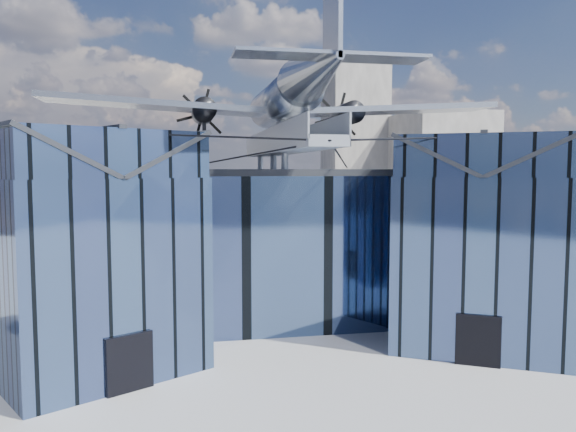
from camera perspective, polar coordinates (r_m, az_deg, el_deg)
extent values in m
plane|color=gray|center=(31.95, 0.71, -13.28)|extent=(120.00, 120.00, 0.00)
cube|color=#3D527C|center=(39.56, -1.96, -2.70)|extent=(28.00, 14.00, 9.50)
cube|color=#222429|center=(39.22, -1.98, 4.49)|extent=(28.00, 14.00, 0.40)
cube|color=#3D527C|center=(29.49, -19.35, -5.56)|extent=(11.79, 11.43, 9.50)
cube|color=#3D527C|center=(29.04, -19.67, 5.87)|extent=(11.56, 11.20, 2.20)
cube|color=#222429|center=(28.29, -23.93, 5.77)|extent=(7.98, 9.23, 2.40)
cube|color=#222429|center=(29.94, -15.64, 5.93)|extent=(7.98, 9.23, 2.40)
cube|color=#222429|center=(29.09, -19.73, 8.13)|extent=(4.30, 7.10, 0.18)
cube|color=black|center=(26.74, -15.80, -14.19)|extent=(2.03, 1.32, 2.60)
cube|color=black|center=(31.40, -11.68, -4.77)|extent=(0.34, 0.34, 9.50)
cube|color=#3D527C|center=(33.64, 18.93, -4.29)|extent=(11.79, 11.43, 9.50)
cube|color=#3D527C|center=(33.25, 19.20, 5.71)|extent=(11.56, 11.20, 2.20)
cube|color=#222429|center=(33.31, 15.31, 5.81)|extent=(7.98, 9.23, 2.40)
cube|color=#222429|center=(33.33, 23.09, 5.59)|extent=(7.98, 9.23, 2.40)
cube|color=#222429|center=(33.29, 19.26, 7.69)|extent=(4.30, 7.10, 0.18)
cube|color=black|center=(30.44, 18.74, -11.90)|extent=(2.03, 1.32, 2.60)
cube|color=black|center=(33.92, 11.29, -4.05)|extent=(0.34, 0.34, 9.50)
cube|color=#9398A0|center=(33.82, -0.49, 6.81)|extent=(1.80, 21.00, 0.50)
cube|color=#9398A0|center=(33.69, -2.01, 7.92)|extent=(0.08, 21.00, 1.10)
cube|color=#9398A0|center=(34.03, 1.01, 7.89)|extent=(0.08, 21.00, 1.10)
cylinder|color=#9398A0|center=(43.18, -2.83, 5.48)|extent=(0.44, 0.44, 1.35)
cylinder|color=#9398A0|center=(37.25, -1.49, 5.59)|extent=(0.44, 0.44, 1.35)
cylinder|color=#9398A0|center=(33.31, -0.33, 5.68)|extent=(0.44, 0.44, 1.35)
cylinder|color=#9398A0|center=(34.36, -0.65, 8.36)|extent=(0.70, 0.70, 1.40)
cylinder|color=black|center=(25.78, -9.00, 8.04)|extent=(10.55, 6.08, 0.69)
cylinder|color=black|center=(28.21, 13.04, 7.69)|extent=(10.55, 6.08, 0.69)
cylinder|color=black|center=(31.39, -5.23, 5.94)|extent=(6.09, 17.04, 1.19)
cylinder|color=black|center=(32.56, 5.39, 5.90)|extent=(6.09, 17.04, 1.19)
cylinder|color=#989DA4|center=(34.53, -0.65, 11.60)|extent=(2.50, 11.00, 2.50)
sphere|color=#989DA4|center=(39.92, -2.11, 10.68)|extent=(2.50, 2.50, 2.50)
cube|color=black|center=(39.02, -1.88, 11.83)|extent=(1.60, 1.40, 0.50)
cone|color=#989DA4|center=(25.87, 3.09, 14.55)|extent=(2.50, 7.00, 2.50)
cube|color=#989DA4|center=(24.02, 4.54, 19.20)|extent=(0.18, 2.40, 3.40)
cube|color=#989DA4|center=(23.81, 4.45, 15.88)|extent=(8.00, 1.80, 0.14)
cube|color=#989DA4|center=(34.93, -12.54, 10.91)|extent=(14.00, 3.20, 1.08)
cylinder|color=black|center=(35.53, -8.57, 10.46)|extent=(1.44, 3.20, 1.44)
cone|color=black|center=(37.32, -8.70, 10.18)|extent=(0.70, 0.70, 0.70)
cube|color=black|center=(37.47, -8.71, 10.16)|extent=(1.05, 0.06, 3.33)
cube|color=black|center=(37.47, -8.71, 10.16)|extent=(2.53, 0.06, 2.53)
cube|color=black|center=(37.47, -8.71, 10.16)|extent=(3.33, 0.06, 1.05)
cylinder|color=black|center=(34.83, -8.50, 8.55)|extent=(0.24, 0.24, 1.75)
cube|color=#989DA4|center=(37.35, 9.86, 10.55)|extent=(14.00, 3.20, 1.08)
cylinder|color=black|center=(37.11, 6.00, 10.24)|extent=(1.44, 3.20, 1.44)
cone|color=black|center=(38.83, 5.21, 10.01)|extent=(0.70, 0.70, 0.70)
cube|color=black|center=(38.97, 5.15, 9.99)|extent=(1.05, 0.06, 3.33)
cube|color=black|center=(38.97, 5.15, 9.99)|extent=(2.53, 0.06, 2.53)
cube|color=black|center=(38.97, 5.15, 9.99)|extent=(3.33, 0.06, 1.05)
cylinder|color=black|center=(36.44, 6.27, 8.41)|extent=(0.24, 0.24, 1.75)
cube|color=gray|center=(86.62, 15.11, 4.04)|extent=(12.00, 14.00, 18.00)
cube|color=gray|center=(85.88, -20.36, 2.57)|extent=(14.00, 10.00, 14.00)
cube|color=gray|center=(92.20, 6.76, 6.70)|extent=(9.00, 9.00, 26.00)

